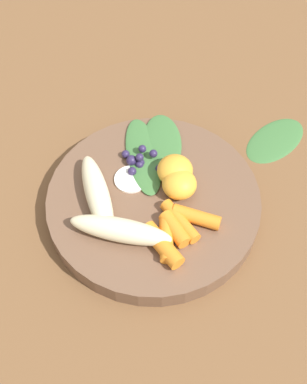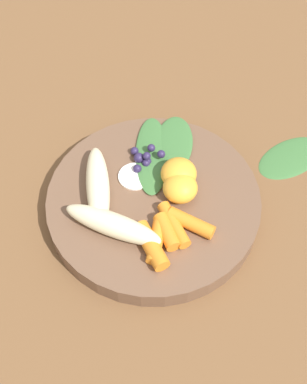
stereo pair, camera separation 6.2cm
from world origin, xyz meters
name	(u,v)px [view 2 (the right image)]	position (x,y,z in m)	size (l,w,h in m)	color
ground_plane	(153,209)	(0.00, 0.00, 0.00)	(2.40, 2.40, 0.00)	brown
bowl	(153,203)	(0.00, 0.00, 0.01)	(0.27, 0.27, 0.03)	brown
banana_peeled_left	(113,225)	(-0.02, 0.07, 0.04)	(0.12, 0.03, 0.03)	beige
banana_peeled_right	(98,186)	(0.04, 0.06, 0.04)	(0.12, 0.03, 0.03)	beige
orange_segment_near	(179,174)	(0.01, -0.04, 0.05)	(0.05, 0.05, 0.03)	#F4A833
orange_segment_far	(180,188)	(-0.01, -0.03, 0.04)	(0.04, 0.04, 0.03)	#F4A833
carrot_front	(151,245)	(-0.07, 0.04, 0.04)	(0.02, 0.02, 0.06)	orange
carrot_mid_left	(156,240)	(-0.06, 0.03, 0.04)	(0.02, 0.02, 0.06)	orange
carrot_mid_right	(167,232)	(-0.06, 0.01, 0.04)	(0.02, 0.02, 0.05)	orange
carrot_rear	(176,224)	(-0.05, 0.00, 0.04)	(0.02, 0.02, 0.06)	orange
carrot_small	(191,223)	(-0.06, -0.02, 0.04)	(0.02, 0.02, 0.06)	orange
blueberry_pile	(146,159)	(0.05, -0.02, 0.04)	(0.06, 0.05, 0.02)	#2D234C
coconut_shred_patch	(135,176)	(0.04, 0.01, 0.03)	(0.04, 0.04, 0.00)	white
kale_leaf_left	(174,143)	(0.06, -0.07, 0.03)	(0.10, 0.05, 0.01)	#3D7038
kale_leaf_right	(152,154)	(0.06, -0.03, 0.03)	(0.13, 0.04, 0.01)	#3D7038
kale_leaf_stray	(291,157)	(-0.01, -0.21, 0.00)	(0.11, 0.06, 0.01)	#3D7038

